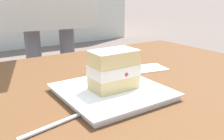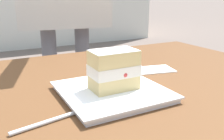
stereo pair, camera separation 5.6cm
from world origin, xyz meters
The scene contains 5 objects.
patio_table centered at (0.00, 0.00, 0.62)m, with size 1.18×0.95×0.73m.
dessert_plate centered at (-0.02, 0.01, 0.74)m, with size 0.23×0.23×0.02m.
cake_slice centered at (-0.02, 0.01, 0.79)m, with size 0.11×0.07×0.09m.
dessert_fork centered at (-0.16, -0.05, 0.73)m, with size 0.17×0.05×0.01m.
paper_napkin centered at (0.18, 0.13, 0.73)m, with size 0.15×0.11×0.00m.
Camera 2 is at (-0.28, -0.47, 0.96)m, focal length 39.72 mm.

